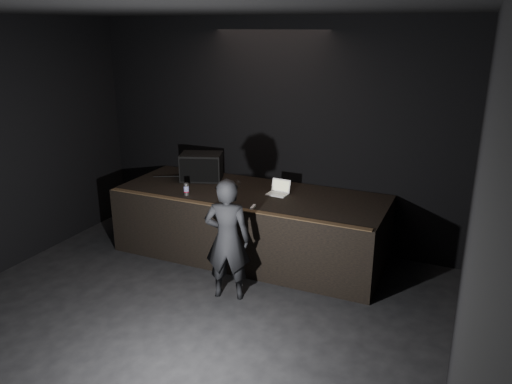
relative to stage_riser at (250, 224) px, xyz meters
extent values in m
plane|color=black|center=(0.00, -2.73, -0.50)|extent=(7.00, 7.00, 0.00)
cube|color=black|center=(0.00, 0.77, 1.25)|extent=(6.00, 0.10, 3.50)
cube|color=black|center=(3.00, -2.73, 1.25)|extent=(0.10, 7.00, 3.50)
cube|color=black|center=(0.00, -2.73, 3.00)|extent=(6.00, 7.00, 0.04)
cube|color=black|center=(0.00, 0.00, 0.00)|extent=(4.00, 1.50, 1.00)
cube|color=brown|center=(0.00, -0.71, 0.51)|extent=(3.92, 0.10, 0.01)
cube|color=black|center=(-0.99, 0.29, 0.71)|extent=(0.75, 0.64, 0.43)
cube|color=black|center=(-0.91, 0.07, 0.71)|extent=(0.57, 0.22, 0.37)
cylinder|color=black|center=(-1.33, 0.30, 0.51)|extent=(0.90, 0.49, 0.02)
cube|color=white|center=(0.40, 0.07, 0.51)|extent=(0.31, 0.22, 0.01)
cube|color=silver|center=(0.40, 0.07, 0.52)|extent=(0.25, 0.14, 0.00)
cube|color=white|center=(0.41, 0.20, 0.61)|extent=(0.30, 0.08, 0.19)
cube|color=gold|center=(0.41, 0.19, 0.61)|extent=(0.26, 0.06, 0.15)
cylinder|color=silver|center=(-0.81, -0.48, 0.59)|extent=(0.07, 0.07, 0.18)
cylinder|color=navy|center=(-0.81, -0.48, 0.60)|extent=(0.08, 0.08, 0.08)
cylinder|color=maroon|center=(-0.81, -0.48, 0.55)|extent=(0.08, 0.08, 0.01)
cylinder|color=white|center=(-0.28, 0.16, 0.55)|extent=(0.08, 0.08, 0.10)
cube|color=white|center=(0.31, -0.59, 0.52)|extent=(0.06, 0.17, 0.03)
imported|color=black|center=(0.27, -1.26, 0.30)|extent=(0.66, 0.52, 1.60)
camera|label=1|loc=(2.96, -6.36, 2.85)|focal=35.00mm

